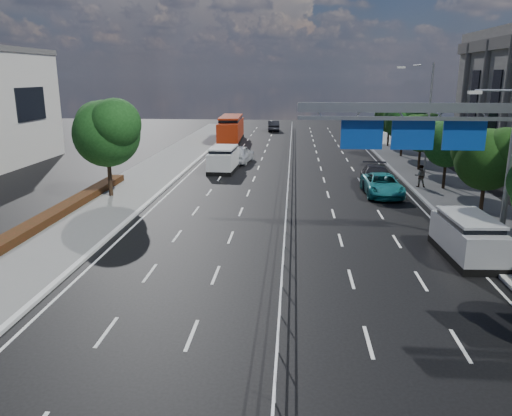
{
  "coord_description": "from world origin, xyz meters",
  "views": [
    {
      "loc": [
        0.35,
        -14.2,
        8.07
      ],
      "look_at": [
        -1.26,
        6.99,
        2.4
      ],
      "focal_mm": 35.0,
      "sensor_mm": 36.0,
      "label": 1
    }
  ],
  "objects_px": {
    "parked_car_dark": "(376,176)",
    "parked_car_teal": "(382,185)",
    "pedestrian_b": "(420,176)",
    "red_bus": "(231,128)",
    "white_minivan": "(224,159)",
    "overhead_gantry": "(430,129)",
    "near_car_dark": "(273,126)",
    "near_car_silver": "(240,154)",
    "silver_minivan": "(468,237)"
  },
  "relations": [
    {
      "from": "white_minivan",
      "to": "near_car_dark",
      "type": "relative_size",
      "value": 1.07
    },
    {
      "from": "parked_car_dark",
      "to": "parked_car_teal",
      "type": "bearing_deg",
      "value": -84.76
    },
    {
      "from": "near_car_silver",
      "to": "parked_car_dark",
      "type": "distance_m",
      "value": 14.82
    },
    {
      "from": "white_minivan",
      "to": "silver_minivan",
      "type": "height_order",
      "value": "white_minivan"
    },
    {
      "from": "silver_minivan",
      "to": "pedestrian_b",
      "type": "bearing_deg",
      "value": 81.85
    },
    {
      "from": "red_bus",
      "to": "pedestrian_b",
      "type": "bearing_deg",
      "value": -58.21
    },
    {
      "from": "overhead_gantry",
      "to": "near_car_dark",
      "type": "xyz_separation_m",
      "value": [
        -9.49,
        50.66,
        -4.84
      ]
    },
    {
      "from": "near_car_silver",
      "to": "pedestrian_b",
      "type": "distance_m",
      "value": 17.54
    },
    {
      "from": "parked_car_dark",
      "to": "white_minivan",
      "type": "bearing_deg",
      "value": 161.62
    },
    {
      "from": "white_minivan",
      "to": "near_car_dark",
      "type": "bearing_deg",
      "value": 87.2
    },
    {
      "from": "overhead_gantry",
      "to": "parked_car_dark",
      "type": "distance_m",
      "value": 13.66
    },
    {
      "from": "red_bus",
      "to": "parked_car_dark",
      "type": "bearing_deg",
      "value": -62.87
    },
    {
      "from": "overhead_gantry",
      "to": "red_bus",
      "type": "relative_size",
      "value": 0.95
    },
    {
      "from": "overhead_gantry",
      "to": "silver_minivan",
      "type": "bearing_deg",
      "value": -53.34
    },
    {
      "from": "red_bus",
      "to": "near_car_dark",
      "type": "xyz_separation_m",
      "value": [
        4.75,
        12.9,
        -0.9
      ]
    },
    {
      "from": "near_car_dark",
      "to": "near_car_silver",
      "type": "bearing_deg",
      "value": 81.68
    },
    {
      "from": "near_car_dark",
      "to": "white_minivan",
      "type": "bearing_deg",
      "value": 80.57
    },
    {
      "from": "parked_car_dark",
      "to": "pedestrian_b",
      "type": "bearing_deg",
      "value": -2.97
    },
    {
      "from": "parked_car_teal",
      "to": "parked_car_dark",
      "type": "bearing_deg",
      "value": 89.01
    },
    {
      "from": "parked_car_dark",
      "to": "overhead_gantry",
      "type": "bearing_deg",
      "value": -83.68
    },
    {
      "from": "overhead_gantry",
      "to": "parked_car_teal",
      "type": "height_order",
      "value": "overhead_gantry"
    },
    {
      "from": "silver_minivan",
      "to": "pedestrian_b",
      "type": "height_order",
      "value": "silver_minivan"
    },
    {
      "from": "overhead_gantry",
      "to": "near_car_silver",
      "type": "bearing_deg",
      "value": 117.12
    },
    {
      "from": "near_car_silver",
      "to": "silver_minivan",
      "type": "height_order",
      "value": "silver_minivan"
    },
    {
      "from": "near_car_silver",
      "to": "parked_car_dark",
      "type": "bearing_deg",
      "value": 146.98
    },
    {
      "from": "near_car_silver",
      "to": "silver_minivan",
      "type": "bearing_deg",
      "value": 125.61
    },
    {
      "from": "parked_car_dark",
      "to": "silver_minivan",
      "type": "bearing_deg",
      "value": -77.86
    },
    {
      "from": "pedestrian_b",
      "to": "parked_car_teal",
      "type": "bearing_deg",
      "value": 39.69
    },
    {
      "from": "near_car_silver",
      "to": "parked_car_dark",
      "type": "height_order",
      "value": "near_car_silver"
    },
    {
      "from": "silver_minivan",
      "to": "parked_car_dark",
      "type": "xyz_separation_m",
      "value": [
        -1.8,
        14.88,
        -0.19
      ]
    },
    {
      "from": "parked_car_teal",
      "to": "pedestrian_b",
      "type": "distance_m",
      "value": 3.86
    },
    {
      "from": "overhead_gantry",
      "to": "parked_car_teal",
      "type": "relative_size",
      "value": 1.95
    },
    {
      "from": "overhead_gantry",
      "to": "silver_minivan",
      "type": "relative_size",
      "value": 2.12
    },
    {
      "from": "red_bus",
      "to": "near_car_dark",
      "type": "bearing_deg",
      "value": 67.63
    },
    {
      "from": "red_bus",
      "to": "silver_minivan",
      "type": "distance_m",
      "value": 42.88
    },
    {
      "from": "white_minivan",
      "to": "parked_car_teal",
      "type": "height_order",
      "value": "white_minivan"
    },
    {
      "from": "near_car_dark",
      "to": "parked_car_teal",
      "type": "relative_size",
      "value": 0.89
    },
    {
      "from": "parked_car_teal",
      "to": "white_minivan",
      "type": "bearing_deg",
      "value": 145.51
    },
    {
      "from": "overhead_gantry",
      "to": "pedestrian_b",
      "type": "height_order",
      "value": "overhead_gantry"
    },
    {
      "from": "parked_car_teal",
      "to": "pedestrian_b",
      "type": "relative_size",
      "value": 3.23
    },
    {
      "from": "red_bus",
      "to": "parked_car_teal",
      "type": "relative_size",
      "value": 2.05
    },
    {
      "from": "white_minivan",
      "to": "parked_car_dark",
      "type": "distance_m",
      "value": 13.3
    },
    {
      "from": "overhead_gantry",
      "to": "white_minivan",
      "type": "relative_size",
      "value": 2.06
    },
    {
      "from": "red_bus",
      "to": "pedestrian_b",
      "type": "height_order",
      "value": "red_bus"
    },
    {
      "from": "overhead_gantry",
      "to": "parked_car_teal",
      "type": "xyz_separation_m",
      "value": [
        -0.24,
        10.05,
        -4.88
      ]
    },
    {
      "from": "overhead_gantry",
      "to": "parked_car_dark",
      "type": "xyz_separation_m",
      "value": [
        -0.24,
        12.78,
        -4.83
      ]
    },
    {
      "from": "overhead_gantry",
      "to": "silver_minivan",
      "type": "height_order",
      "value": "overhead_gantry"
    },
    {
      "from": "white_minivan",
      "to": "near_car_dark",
      "type": "distance_m",
      "value": 32.68
    },
    {
      "from": "parked_car_teal",
      "to": "overhead_gantry",
      "type": "bearing_deg",
      "value": -89.63
    },
    {
      "from": "silver_minivan",
      "to": "parked_car_teal",
      "type": "relative_size",
      "value": 0.92
    }
  ]
}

